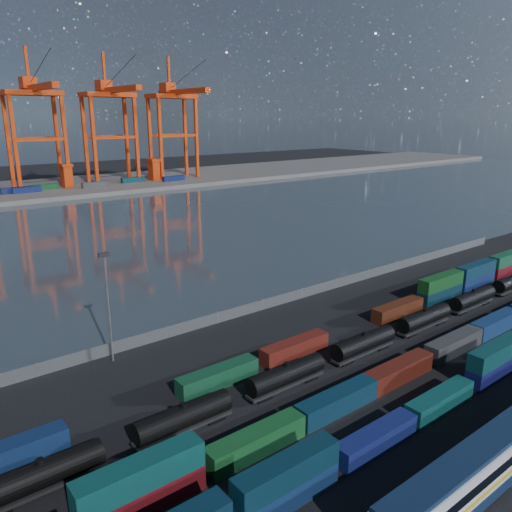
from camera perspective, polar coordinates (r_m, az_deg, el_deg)
ground at (r=75.84m, az=14.42°, el=-12.24°), size 700.00×700.00×0.00m
harbor_water at (r=158.43m, az=-16.94°, el=2.37°), size 700.00×700.00×0.00m
far_quay at (r=257.74m, az=-25.63°, el=6.71°), size 700.00×70.00×2.00m
container_row_south at (r=53.59m, az=7.88°, el=-22.42°), size 139.64×2.32×4.94m
container_row_mid at (r=62.50m, az=7.65°, el=-16.76°), size 141.03×2.48×5.28m
container_row_north at (r=99.17m, az=18.46°, el=-4.49°), size 128.10×2.42×5.16m
tanker_string at (r=83.49m, az=15.66°, el=-8.20°), size 120.74×2.63×3.76m
waterfront_fence at (r=93.20m, az=0.76°, el=-5.59°), size 160.12×0.12×2.20m
yard_light_mast at (r=74.59m, az=-16.57°, el=-5.06°), size 1.60×0.40×16.60m
straddle_carriers at (r=246.69m, az=-25.85°, el=7.94°), size 140.00×7.00×11.10m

